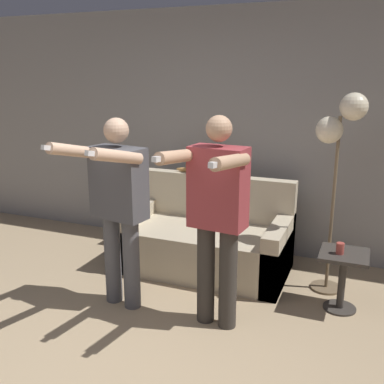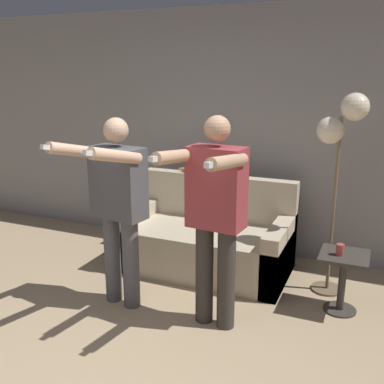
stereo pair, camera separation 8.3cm
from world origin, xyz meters
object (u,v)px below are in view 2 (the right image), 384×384
cat (206,166)px  floor_lamp (341,135)px  cup (340,250)px  person_left (117,200)px  person_right (215,210)px  side_table (343,271)px  couch (206,241)px

cat → floor_lamp: 1.46m
floor_lamp → cup: size_ratio=19.06×
person_left → person_right: bearing=10.2°
person_right → cat: person_right is taller
cat → cup: bearing=-26.0°
cat → side_table: size_ratio=1.05×
couch → cup: couch is taller
couch → cat: (-0.13, 0.32, 0.70)m
person_left → cat: person_left is taller
person_left → cup: person_left is taller
couch → person_left: (-0.40, -0.97, 0.64)m
person_left → side_table: bearing=29.6°
cat → person_right: bearing=-65.9°
side_table → person_left: bearing=-160.6°
person_left → cup: size_ratio=17.12×
floor_lamp → cup: 0.96m
side_table → couch: bearing=165.3°
person_right → cat: (-0.58, 1.29, 0.04)m
person_right → side_table: 1.24m
couch → side_table: couch is taller
couch → person_right: 1.26m
person_right → cat: bearing=119.9°
side_table → cup: size_ratio=5.43×
couch → person_right: size_ratio=1.01×
person_right → side_table: person_right is taller
couch → person_right: bearing=-65.4°
person_left → side_table: size_ratio=3.15×
floor_lamp → cat: bearing=165.9°
couch → person_left: 1.23m
floor_lamp → side_table: size_ratio=3.51×
couch → cup: 1.39m
side_table → floor_lamp: bearing=112.1°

